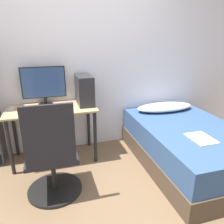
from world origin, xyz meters
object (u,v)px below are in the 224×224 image
Objects in this scene: office_chair at (52,162)px; bed at (188,145)px; monitor at (44,84)px; pc_tower at (84,90)px; keyboard at (44,110)px.

office_chair reaches higher than bed.
monitor reaches higher than bed.
bed is 2.05m from monitor.
pc_tower reaches higher than bed.
keyboard is 0.59m from pc_tower.
office_chair is 1.10m from pc_tower.
bed is 3.23× the size of monitor.
office_chair is 1.72m from bed.
bed is at bearing 4.87° from office_chair.
monitor is (-1.73, 0.81, 0.75)m from bed.
monitor reaches higher than keyboard.
bed is 1.55m from pc_tower.
keyboard is at bearing -162.44° from pc_tower.
monitor is (-0.03, 0.95, 0.62)m from office_chair.
pc_tower is (0.52, -0.13, -0.08)m from monitor.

